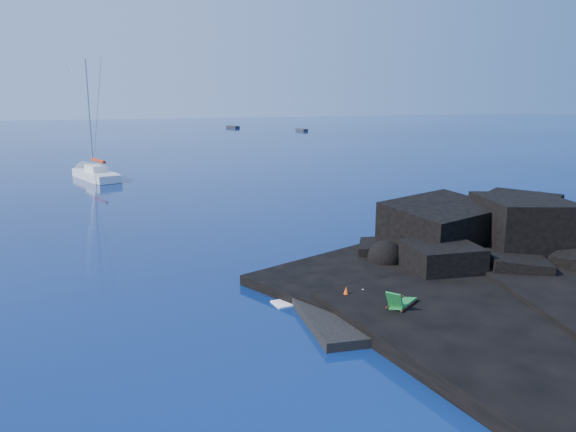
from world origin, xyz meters
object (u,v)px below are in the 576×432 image
at_px(deck_chair, 403,298).
at_px(distant_boat_b, 302,131).
at_px(marker_cone, 346,294).
at_px(sailboat, 95,179).
at_px(sunbather, 352,293).
at_px(distant_boat_a, 233,128).

xyz_separation_m(deck_chair, distant_boat_b, (39.79, 110.97, -0.91)).
relative_size(deck_chair, marker_cone, 2.83).
bearing_deg(deck_chair, distant_boat_b, 35.43).
xyz_separation_m(sailboat, sunbather, (8.81, -41.23, 0.53)).
distance_m(distant_boat_a, distant_boat_b, 21.97).
bearing_deg(sunbather, sailboat, 102.96).
bearing_deg(distant_boat_b, deck_chair, -116.60).
relative_size(sunbather, marker_cone, 3.23).
xyz_separation_m(marker_cone, distant_boat_b, (41.26, 109.13, -0.64)).
xyz_separation_m(deck_chair, distant_boat_a, (27.19, 128.96, -0.91)).
bearing_deg(marker_cone, distant_boat_b, 69.29).
relative_size(sunbather, distant_boat_a, 0.41).
bearing_deg(distant_boat_a, marker_cone, -121.40).
height_order(sunbather, marker_cone, marker_cone).
bearing_deg(distant_boat_b, sunbather, -117.43).
bearing_deg(deck_chair, sunbather, 81.56).
relative_size(deck_chair, distant_boat_a, 0.36).
relative_size(sailboat, distant_boat_a, 2.68).
distance_m(deck_chair, sunbather, 2.38).
bearing_deg(marker_cone, sailboat, 101.43).
xyz_separation_m(sailboat, deck_chair, (9.86, -43.34, 0.91)).
relative_size(sailboat, marker_cone, 20.97).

